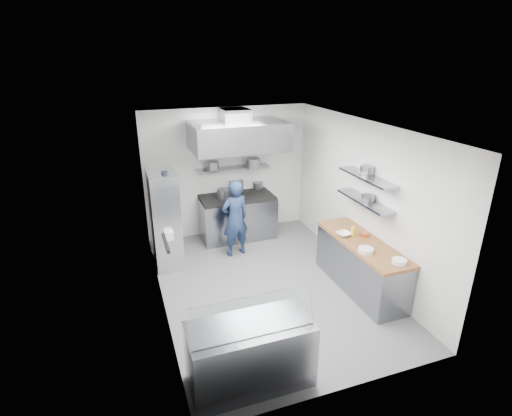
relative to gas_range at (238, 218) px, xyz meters
name	(u,v)px	position (x,y,z in m)	size (l,w,h in m)	color
floor	(267,285)	(-0.10, -2.10, -0.45)	(5.00, 5.00, 0.00)	#5C5C5E
ceiling	(269,127)	(-0.10, -2.10, 2.35)	(5.00, 5.00, 0.00)	silver
wall_back	(227,172)	(-0.10, 0.40, 0.95)	(3.60, 0.02, 2.80)	white
wall_front	(350,292)	(-0.10, -4.60, 0.95)	(3.60, 0.02, 2.80)	white
wall_left	(157,227)	(-1.90, -2.10, 0.95)	(5.00, 0.02, 2.80)	white
wall_right	(362,199)	(1.70, -2.10, 0.95)	(5.00, 0.02, 2.80)	white
gas_range	(238,218)	(0.00, 0.00, 0.00)	(1.60, 0.80, 0.90)	gray
cooktop	(237,197)	(0.00, 0.00, 0.48)	(1.57, 0.78, 0.06)	black
stock_pot_left	(224,194)	(-0.31, -0.03, 0.61)	(0.28, 0.28, 0.20)	slate
stock_pot_mid	(236,186)	(0.08, 0.33, 0.63)	(0.32, 0.32, 0.24)	slate
stock_pot_right	(258,185)	(0.59, 0.32, 0.59)	(0.24, 0.24, 0.16)	slate
over_range_shelf	(233,168)	(0.00, 0.24, 1.07)	(1.60, 0.30, 0.04)	gray
shelf_pot_a	(213,166)	(-0.47, 0.20, 1.18)	(0.27, 0.27, 0.18)	slate
shelf_pot_b	(253,163)	(0.37, 0.02, 1.20)	(0.30, 0.30, 0.22)	slate
extractor_hood	(239,136)	(0.00, -0.18, 1.85)	(1.90, 1.15, 0.55)	gray
hood_duct	(235,115)	(0.00, 0.05, 2.23)	(0.55, 0.55, 0.24)	slate
red_firebox	(170,177)	(-1.35, 0.34, 0.97)	(0.22, 0.10, 0.26)	red
chef	(235,219)	(-0.29, -0.78, 0.33)	(0.57, 0.37, 1.56)	#192A4C
wire_rack	(165,219)	(-1.63, -0.66, 0.48)	(0.50, 0.90, 1.85)	silver
rack_bin_a	(169,235)	(-1.63, -1.15, 0.35)	(0.14, 0.18, 0.16)	white
rack_bin_b	(163,200)	(-1.63, -0.66, 0.85)	(0.15, 0.19, 0.17)	yellow
rack_jar	(165,176)	(-1.58, -0.83, 1.35)	(0.12, 0.12, 0.18)	black
knife_strip	(166,243)	(-1.88, -3.00, 1.10)	(0.04, 0.55, 0.05)	black
prep_counter_base	(360,266)	(1.38, -2.70, -0.03)	(0.62, 2.00, 0.84)	gray
prep_counter_top	(363,243)	(1.38, -2.70, 0.42)	(0.65, 2.04, 0.06)	#915D32
plate_stack_a	(399,261)	(1.47, -3.52, 0.48)	(0.22, 0.22, 0.06)	white
plate_stack_b	(366,250)	(1.21, -3.04, 0.48)	(0.24, 0.24, 0.06)	white
copper_pan	(364,234)	(1.51, -2.52, 0.48)	(0.17, 0.17, 0.06)	#D46D3B
squeeze_bottle	(353,231)	(1.32, -2.46, 0.54)	(0.06, 0.06, 0.18)	yellow
mixing_bowl	(344,234)	(1.19, -2.40, 0.48)	(0.24, 0.24, 0.06)	white
wall_shelf_lower	(365,201)	(1.54, -2.40, 1.05)	(0.30, 1.30, 0.04)	gray
wall_shelf_upper	(367,177)	(1.54, -2.40, 1.47)	(0.30, 1.30, 0.04)	gray
shelf_pot_c	(368,198)	(1.57, -2.45, 1.12)	(0.22, 0.22, 0.10)	slate
shelf_pot_d	(367,170)	(1.61, -2.29, 1.56)	(0.24, 0.24, 0.14)	slate
display_case	(250,354)	(-1.10, -4.10, -0.03)	(1.50, 0.70, 0.85)	gray
display_glass	(253,316)	(-1.10, -4.22, 0.62)	(1.47, 0.02, 0.45)	silver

